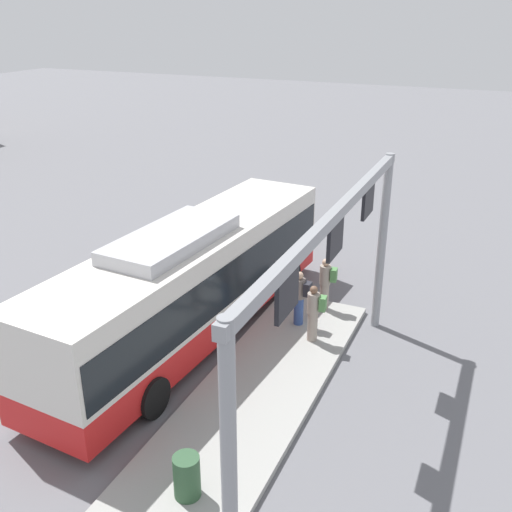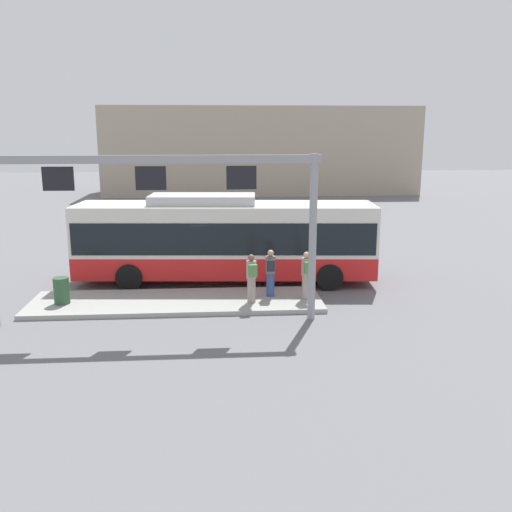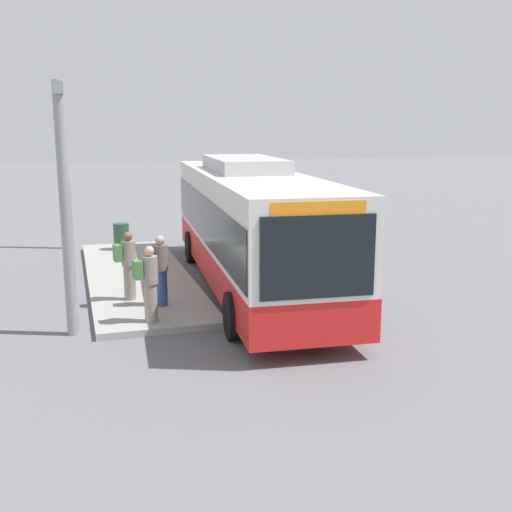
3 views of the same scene
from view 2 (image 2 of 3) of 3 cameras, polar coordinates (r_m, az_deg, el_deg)
ground_plane at (r=22.21m, az=-3.09°, el=-2.62°), size 120.00×120.00×0.00m
platform_curb at (r=19.52m, az=-8.09°, el=-4.68°), size 10.00×2.80×0.16m
bus_main at (r=21.80m, az=-3.17°, el=1.98°), size 11.70×3.36×3.46m
person_boarding at (r=19.23m, az=5.18°, el=-1.86°), size 0.38×0.55×1.67m
person_waiting_near at (r=19.46m, az=1.50°, el=-1.64°), size 0.36×0.54×1.67m
person_waiting_mid at (r=18.76m, az=-0.46°, el=-2.18°), size 0.38×0.55×1.67m
platform_sign_gantry at (r=16.99m, az=-10.61°, el=5.47°), size 10.16×0.24×5.20m
station_building at (r=53.95m, az=0.43°, el=10.76°), size 28.79×8.00×7.95m
trash_bin at (r=19.89m, az=-19.27°, el=-3.36°), size 0.52×0.52×0.90m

